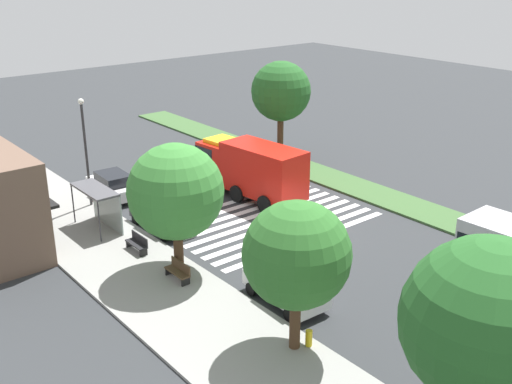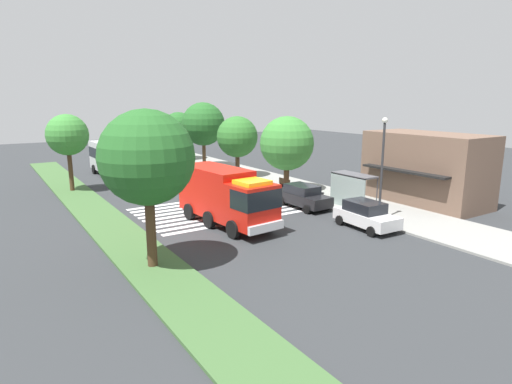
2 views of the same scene
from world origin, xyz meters
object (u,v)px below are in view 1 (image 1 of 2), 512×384
Objects in this scene: fire_hydrant at (309,338)px; bus_stop_shelter at (101,199)px; parked_car_west at (286,286)px; median_tree_west at (281,92)px; bench_west_of_shelter at (178,271)px; sidewalk_tree_west at (489,324)px; parked_car_east at (113,185)px; sidewalk_tree_center at (297,255)px; street_lamp at (85,144)px; sidewalk_tree_east at (176,192)px; parked_car_mid at (163,214)px; fire_truck at (248,167)px; bench_near_shelter at (137,243)px.

bus_stop_shelter is at bearing 3.90° from fire_hydrant.
median_tree_west reaches higher than parked_car_west.
sidewalk_tree_west reaches higher than bench_west_of_shelter.
parked_car_east is 0.70× the size of sidewalk_tree_center.
median_tree_west is at bearing -78.99° from bus_stop_shelter.
parked_car_west is 6.15× the size of fire_hydrant.
street_lamp reaches higher than bench_west_of_shelter.
sidewalk_tree_center is 0.96× the size of sidewalk_tree_east.
median_tree_west reaches higher than parked_car_mid.
fire_truck is at bearing -55.07° from bench_west_of_shelter.
bench_near_shelter is 0.21× the size of sidewalk_tree_west.
sidewalk_tree_east reaches higher than parked_car_west.
fire_hydrant is at bearing -176.74° from sidewalk_tree_east.
parked_car_mid is at bearing -9.23° from sidewalk_tree_center.
sidewalk_tree_east is at bearing -169.83° from bench_near_shelter.
bench_west_of_shelter is (-6.87, 9.84, -1.43)m from fire_truck.
street_lamp is 9.68× the size of fire_hydrant.
bus_stop_shelter is 15.83m from sidewalk_tree_center.
sidewalk_tree_center is at bearing 139.93° from median_tree_west.
parked_car_mid is 0.60× the size of sidewalk_tree_west.
parked_car_east is at bearing -4.82° from fire_hydrant.
sidewalk_tree_west reaches higher than sidewalk_tree_east.
parked_car_mid is 3.63m from bus_stop_shelter.
fire_truck is at bearing -124.05° from parked_car_east.
median_tree_west is (18.84, -15.85, 1.17)m from sidewalk_tree_center.
parked_car_east is 6.24× the size of fire_hydrant.
sidewalk_tree_east is at bearing -34.68° from bench_west_of_shelter.
fire_truck is 12.03× the size of fire_hydrant.
sidewalk_tree_center is (7.85, 0.00, -0.92)m from sidewalk_tree_west.
sidewalk_tree_west reaches higher than street_lamp.
street_lamp reaches higher than fire_truck.
bench_west_of_shelter is 3.83m from sidewalk_tree_east.
bench_west_of_shelter is (-12.18, 2.77, -0.29)m from parked_car_east.
sidewalk_tree_west reaches higher than bench_near_shelter.
fire_hydrant is (-7.95, -1.07, -0.10)m from bench_west_of_shelter.
bench_near_shelter is at bearing 113.67° from median_tree_west.
parked_car_east is 0.64× the size of street_lamp.
sidewalk_tree_center reaches higher than fire_hydrant.
parked_car_west reaches higher than bench_west_of_shelter.
parked_car_west reaches higher than fire_hydrant.
fire_truck is 2.41× the size of bus_stop_shelter.
parked_car_west is at bearing 178.41° from parked_car_mid.
bench_west_of_shelter is (-5.91, 2.77, -0.30)m from parked_car_mid.
bus_stop_shelter reaches higher than bench_west_of_shelter.
fire_truck is 1.93× the size of parked_car_east.
sidewalk_tree_west is at bearing -177.89° from bench_west_of_shelter.
parked_car_east is 12.06m from sidewalk_tree_east.
bus_stop_shelter is 7.59m from sidewalk_tree_east.
parked_car_mid is at bearing -162.70° from street_lamp.
sidewalk_tree_west reaches higher than bus_stop_shelter.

